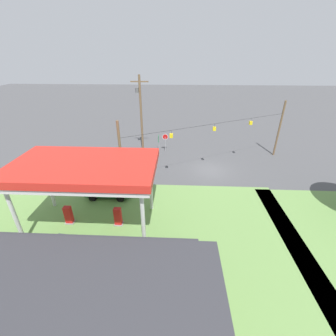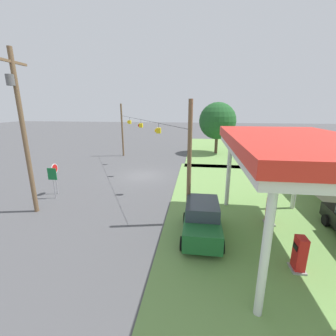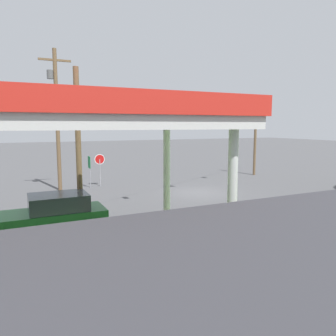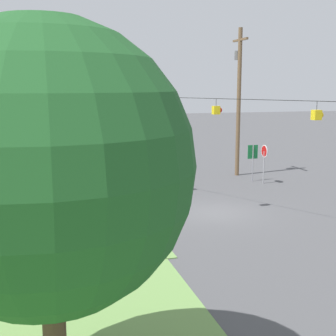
{
  "view_description": "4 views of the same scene",
  "coord_description": "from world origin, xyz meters",
  "px_view_note": "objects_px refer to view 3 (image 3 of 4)",
  "views": [
    {
      "loc": [
        3.86,
        23.65,
        12.33
      ],
      "look_at": [
        4.85,
        3.22,
        1.83
      ],
      "focal_mm": 24.0,
      "sensor_mm": 36.0,
      "label": 1
    },
    {
      "loc": [
        21.27,
        5.39,
        6.79
      ],
      "look_at": [
        4.2,
        3.16,
        2.08
      ],
      "focal_mm": 24.0,
      "sensor_mm": 36.0,
      "label": 2
    },
    {
      "loc": [
        11.69,
        19.56,
        4.71
      ],
      "look_at": [
        4.24,
        3.84,
        2.45
      ],
      "focal_mm": 35.0,
      "sensor_mm": 36.0,
      "label": 3
    },
    {
      "loc": [
        -21.01,
        8.4,
        6.23
      ],
      "look_at": [
        4.82,
        1.01,
        1.47
      ],
      "focal_mm": 50.0,
      "sensor_mm": 36.0,
      "label": 4
    }
  ],
  "objects_px": {
    "car_at_pumps_front": "(54,217)",
    "utility_pole_main": "(56,113)",
    "car_at_pumps_rear": "(119,323)",
    "route_sign": "(89,165)",
    "stop_sign_roadside": "(100,163)",
    "gas_station_canopy": "(58,115)",
    "fuel_pump_near": "(128,249)"
  },
  "relations": [
    {
      "from": "gas_station_canopy",
      "to": "utility_pole_main",
      "type": "height_order",
      "value": "utility_pole_main"
    },
    {
      "from": "fuel_pump_near",
      "to": "car_at_pumps_rear",
      "type": "height_order",
      "value": "car_at_pumps_rear"
    },
    {
      "from": "stop_sign_roadside",
      "to": "car_at_pumps_front",
      "type": "bearing_deg",
      "value": -112.26
    },
    {
      "from": "route_sign",
      "to": "fuel_pump_near",
      "type": "bearing_deg",
      "value": 82.55
    },
    {
      "from": "fuel_pump_near",
      "to": "car_at_pumps_front",
      "type": "height_order",
      "value": "car_at_pumps_front"
    },
    {
      "from": "car_at_pumps_front",
      "to": "utility_pole_main",
      "type": "xyz_separation_m",
      "value": [
        -1.55,
        -10.94,
        4.62
      ]
    },
    {
      "from": "fuel_pump_near",
      "to": "route_sign",
      "type": "relative_size",
      "value": 0.66
    },
    {
      "from": "fuel_pump_near",
      "to": "stop_sign_roadside",
      "type": "bearing_deg",
      "value": -100.45
    },
    {
      "from": "fuel_pump_near",
      "to": "stop_sign_roadside",
      "type": "xyz_separation_m",
      "value": [
        -2.85,
        -15.44,
        1.06
      ]
    },
    {
      "from": "utility_pole_main",
      "to": "car_at_pumps_rear",
      "type": "bearing_deg",
      "value": 86.22
    },
    {
      "from": "car_at_pumps_rear",
      "to": "utility_pole_main",
      "type": "bearing_deg",
      "value": 90.83
    },
    {
      "from": "car_at_pumps_rear",
      "to": "stop_sign_roadside",
      "type": "height_order",
      "value": "stop_sign_roadside"
    },
    {
      "from": "gas_station_canopy",
      "to": "car_at_pumps_rear",
      "type": "xyz_separation_m",
      "value": [
        -0.47,
        4.03,
        -4.06
      ]
    },
    {
      "from": "route_sign",
      "to": "utility_pole_main",
      "type": "bearing_deg",
      "value": 2.45
    },
    {
      "from": "car_at_pumps_rear",
      "to": "utility_pole_main",
      "type": "height_order",
      "value": "utility_pole_main"
    },
    {
      "from": "fuel_pump_near",
      "to": "car_at_pumps_front",
      "type": "relative_size",
      "value": 0.38
    },
    {
      "from": "gas_station_canopy",
      "to": "car_at_pumps_rear",
      "type": "distance_m",
      "value": 5.74
    },
    {
      "from": "gas_station_canopy",
      "to": "stop_sign_roadside",
      "type": "distance_m",
      "value": 16.49
    },
    {
      "from": "fuel_pump_near",
      "to": "utility_pole_main",
      "type": "height_order",
      "value": "utility_pole_main"
    },
    {
      "from": "fuel_pump_near",
      "to": "car_at_pumps_rear",
      "type": "xyz_separation_m",
      "value": [
        1.53,
        4.03,
        0.18
      ]
    },
    {
      "from": "car_at_pumps_rear",
      "to": "route_sign",
      "type": "xyz_separation_m",
      "value": [
        -3.5,
        -19.11,
        0.78
      ]
    },
    {
      "from": "car_at_pumps_front",
      "to": "utility_pole_main",
      "type": "relative_size",
      "value": 0.42
    },
    {
      "from": "car_at_pumps_rear",
      "to": "route_sign",
      "type": "relative_size",
      "value": 2.19
    },
    {
      "from": "stop_sign_roadside",
      "to": "route_sign",
      "type": "relative_size",
      "value": 1.04
    },
    {
      "from": "route_sign",
      "to": "utility_pole_main",
      "type": "distance_m",
      "value": 4.5
    },
    {
      "from": "fuel_pump_near",
      "to": "route_sign",
      "type": "bearing_deg",
      "value": -97.45
    },
    {
      "from": "stop_sign_roadside",
      "to": "utility_pole_main",
      "type": "distance_m",
      "value": 4.94
    },
    {
      "from": "car_at_pumps_front",
      "to": "utility_pole_main",
      "type": "distance_m",
      "value": 11.98
    },
    {
      "from": "car_at_pumps_front",
      "to": "stop_sign_roadside",
      "type": "distance_m",
      "value": 12.35
    },
    {
      "from": "gas_station_canopy",
      "to": "utility_pole_main",
      "type": "distance_m",
      "value": 15.09
    },
    {
      "from": "fuel_pump_near",
      "to": "stop_sign_roadside",
      "type": "relative_size",
      "value": 0.63
    },
    {
      "from": "fuel_pump_near",
      "to": "car_at_pumps_rear",
      "type": "relative_size",
      "value": 0.3
    }
  ]
}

